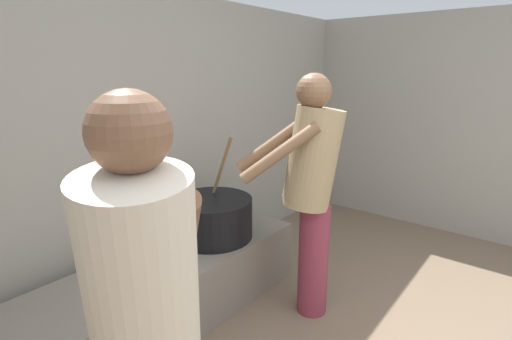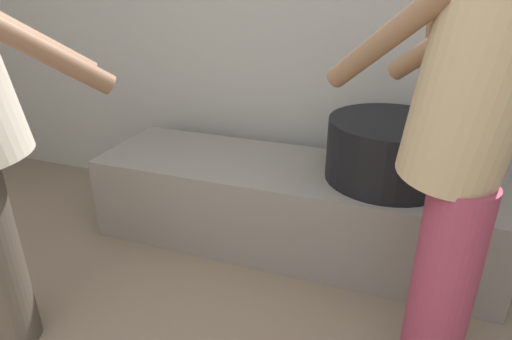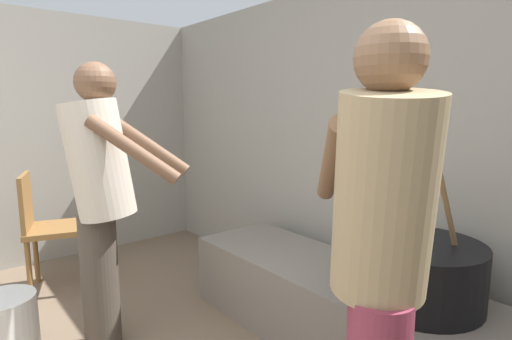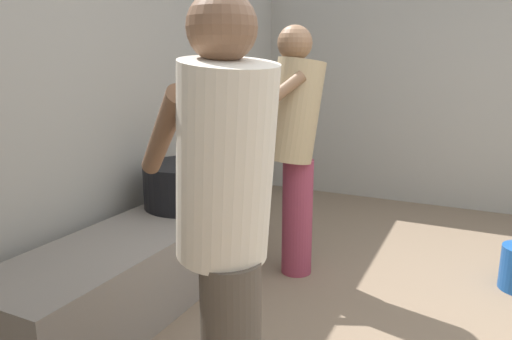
% 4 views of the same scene
% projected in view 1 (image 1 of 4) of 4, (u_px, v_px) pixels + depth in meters
% --- Properties ---
extents(block_enclosure_rear, '(5.59, 0.20, 2.15)m').
position_uv_depth(block_enclosure_rear, '(126.00, 150.00, 2.67)').
color(block_enclosure_rear, '#9E998E').
rests_on(block_enclosure_rear, ground_plane).
extents(hearth_ledge, '(2.02, 0.60, 0.44)m').
position_uv_depth(hearth_ledge, '(167.00, 292.00, 2.48)').
color(hearth_ledge, slate).
rests_on(hearth_ledge, ground_plane).
extents(cooking_pot_main, '(0.57, 0.57, 0.74)m').
position_uv_depth(cooking_pot_main, '(213.00, 218.00, 2.74)').
color(cooking_pot_main, black).
rests_on(cooking_pot_main, hearth_ledge).
extents(cook_in_tan_shirt, '(0.70, 0.69, 1.60)m').
position_uv_depth(cook_in_tan_shirt, '(311.00, 184.00, 2.42)').
color(cook_in_tan_shirt, '#8C3347').
rests_on(cook_in_tan_shirt, ground_plane).
extents(cook_in_cream_shirt, '(0.66, 0.71, 1.58)m').
position_uv_depth(cook_in_cream_shirt, '(147.00, 335.00, 1.07)').
color(cook_in_cream_shirt, '#4C4238').
rests_on(cook_in_cream_shirt, ground_plane).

